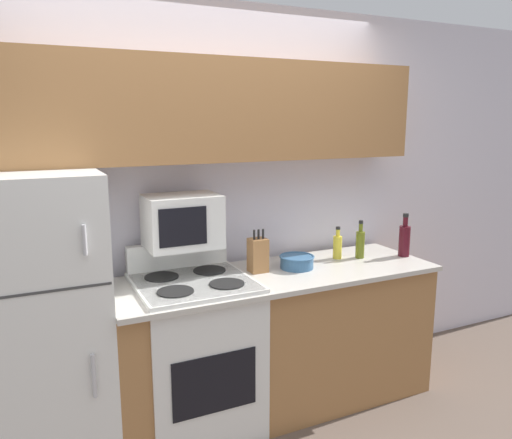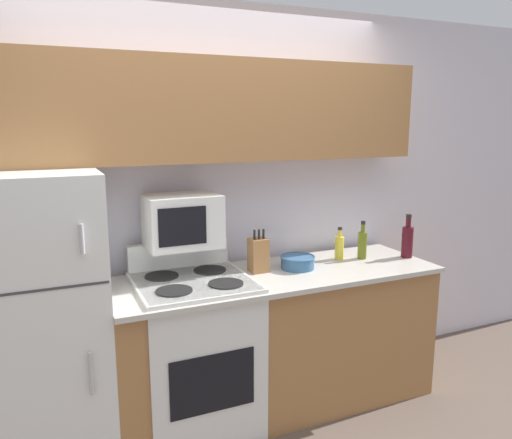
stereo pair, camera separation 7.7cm
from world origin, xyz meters
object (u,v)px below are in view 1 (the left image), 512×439
at_px(knife_block, 258,255).
at_px(bottle_olive_oil, 360,243).
at_px(refrigerator, 40,325).
at_px(bowl, 297,261).
at_px(stove, 195,353).
at_px(bottle_cooking_spray, 337,246).
at_px(microwave, 182,221).
at_px(bottle_wine_red, 404,239).

xyz_separation_m(knife_block, bottle_olive_oil, (0.77, -0.01, -0.00)).
xyz_separation_m(refrigerator, bowl, (1.52, -0.01, 0.15)).
xyz_separation_m(stove, bottle_cooking_spray, (1.06, 0.10, 0.51)).
bearing_deg(microwave, bottle_olive_oil, -4.97).
distance_m(stove, bowl, 0.84).
relative_size(knife_block, bottle_cooking_spray, 1.23).
bearing_deg(bottle_olive_oil, stove, -177.64).
bearing_deg(refrigerator, knife_block, 1.36).
distance_m(bottle_olive_oil, bottle_cooking_spray, 0.16).
relative_size(refrigerator, knife_block, 5.86).
bearing_deg(bottle_cooking_spray, refrigerator, -177.93).
distance_m(bottle_olive_oil, bottle_wine_red, 0.32).
height_order(refrigerator, knife_block, refrigerator).
bearing_deg(stove, bottle_cooking_spray, 5.48).
height_order(stove, bottle_cooking_spray, bottle_cooking_spray).
bearing_deg(bottle_olive_oil, refrigerator, -179.55).
bearing_deg(bottle_wine_red, bottle_cooking_spray, 161.89).
distance_m(knife_block, bowl, 0.27).
distance_m(microwave, bottle_cooking_spray, 1.10).
height_order(refrigerator, bottle_olive_oil, refrigerator).
bearing_deg(bottle_olive_oil, microwave, 175.03).
bearing_deg(bowl, bottle_cooking_spray, 11.98).
relative_size(microwave, bottle_wine_red, 1.43).
relative_size(refrigerator, bowl, 7.09).
relative_size(stove, bottle_olive_oil, 4.16).
distance_m(stove, microwave, 0.78).
relative_size(bottle_olive_oil, bottle_cooking_spray, 1.18).
height_order(refrigerator, bottle_wine_red, refrigerator).
bearing_deg(refrigerator, bottle_wine_red, -1.95).
bearing_deg(bowl, bottle_wine_red, -4.97).
xyz_separation_m(stove, bottle_wine_red, (1.51, -0.05, 0.54)).
bearing_deg(bowl, refrigerator, 179.67).
relative_size(stove, knife_block, 4.02).
bearing_deg(stove, bottle_wine_red, -1.74).
distance_m(stove, bottle_olive_oil, 1.32).
bearing_deg(bottle_cooking_spray, microwave, 177.12).
relative_size(bowl, bottle_wine_red, 0.74).
bearing_deg(refrigerator, bottle_cooking_spray, 2.07).
height_order(microwave, bottle_wine_red, microwave).
bearing_deg(stove, bowl, 2.05).
relative_size(knife_block, bottle_olive_oil, 1.04).
xyz_separation_m(stove, bottle_olive_oil, (1.21, 0.05, 0.53)).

